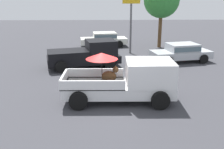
{
  "coord_description": "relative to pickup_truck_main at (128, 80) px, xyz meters",
  "views": [
    {
      "loc": [
        -0.62,
        -11.14,
        4.72
      ],
      "look_at": [
        -0.29,
        0.53,
        1.1
      ],
      "focal_mm": 41.44,
      "sensor_mm": 36.0,
      "label": 1
    }
  ],
  "objects": [
    {
      "name": "ground_plane",
      "position": [
        -0.44,
        -0.0,
        -0.98
      ],
      "size": [
        80.0,
        80.0,
        0.0
      ],
      "primitive_type": "plane",
      "color": "#38383D"
    },
    {
      "name": "pickup_truck_main",
      "position": [
        0.0,
        0.0,
        0.0
      ],
      "size": [
        5.08,
        2.32,
        2.22
      ],
      "rotation": [
        0.0,
        0.0,
        -0.02
      ],
      "color": "black",
      "rests_on": "ground"
    },
    {
      "name": "parked_sedan_far",
      "position": [
        -1.14,
        13.14,
        -0.24
      ],
      "size": [
        4.49,
        2.39,
        1.33
      ],
      "rotation": [
        0.0,
        0.0,
        3.27
      ],
      "color": "black",
      "rests_on": "ground"
    },
    {
      "name": "parked_sedan_near",
      "position": [
        4.52,
        7.18,
        -0.24
      ],
      "size": [
        4.57,
        2.63,
        1.33
      ],
      "rotation": [
        0.0,
        0.0,
        3.35
      ],
      "color": "black",
      "rests_on": "ground"
    },
    {
      "name": "tree_by_lot",
      "position": [
        4.02,
        12.65,
        3.25
      ],
      "size": [
        3.18,
        3.18,
        5.85
      ],
      "color": "brown",
      "rests_on": "ground"
    },
    {
      "name": "motel_sign",
      "position": [
        1.07,
        10.13,
        2.5
      ],
      "size": [
        1.4,
        0.16,
        4.94
      ],
      "color": "#59595B",
      "rests_on": "ground"
    },
    {
      "name": "pickup_truck_red",
      "position": [
        -2.29,
        5.9,
        -0.11
      ],
      "size": [
        5.09,
        3.06,
        1.8
      ],
      "rotation": [
        0.0,
        0.0,
        0.25
      ],
      "color": "black",
      "rests_on": "ground"
    }
  ]
}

